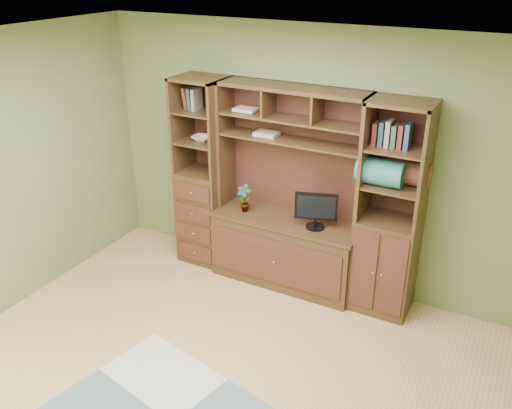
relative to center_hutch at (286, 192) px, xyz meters
The scene contains 10 objects.
room 1.76m from the center_hutch, 87.21° to the right, with size 4.60×4.10×2.64m.
center_hutch is the anchor object (origin of this frame).
left_tower 1.00m from the center_hutch, behind, with size 0.50×0.45×2.05m, color #442B18.
right_tower 1.03m from the center_hutch, ahead, with size 0.55×0.45×2.05m, color #442B18.
monitor 0.34m from the center_hutch, ahead, with size 0.41×0.18×0.50m, color black.
orchid 0.48m from the center_hutch, behind, with size 0.15×0.10×0.29m, color #AC533A.
magazines 0.60m from the center_hutch, 161.58° to the left, with size 0.23×0.17×0.03m, color #B7AA9C.
bowl 1.07m from the center_hutch, behind, with size 0.20×0.20×0.05m, color white.
blanket_teal 0.99m from the center_hutch, ahead, with size 0.41×0.24×0.24m, color #2C756E.
blanket_red 1.19m from the center_hutch, ahead, with size 0.39×0.22×0.22m, color brown.
Camera 1 is at (1.95, -2.70, 3.16)m, focal length 38.00 mm.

